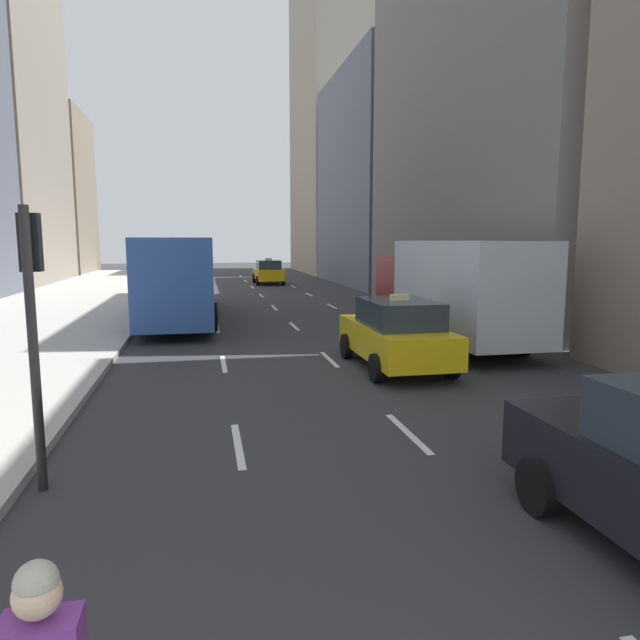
{
  "coord_description": "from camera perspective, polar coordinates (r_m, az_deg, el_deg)",
  "views": [
    {
      "loc": [
        -0.67,
        -0.61,
        3.18
      ],
      "look_at": [
        1.99,
        12.31,
        1.32
      ],
      "focal_mm": 32.0,
      "sensor_mm": 36.0,
      "label": 1
    }
  ],
  "objects": [
    {
      "name": "taxi_lead",
      "position": [
        41.57,
        -5.19,
        4.82
      ],
      "size": [
        2.02,
        4.4,
        1.87
      ],
      "color": "yellow",
      "rests_on": "ground"
    },
    {
      "name": "sidewalk_left",
      "position": [
        28.5,
        -24.4,
        1.05
      ],
      "size": [
        8.0,
        66.0,
        0.15
      ],
      "primitive_type": "cube",
      "color": "#ADAAA3",
      "rests_on": "ground"
    },
    {
      "name": "building_row_right",
      "position": [
        35.85,
        10.24,
        22.46
      ],
      "size": [
        6.0,
        64.42,
        30.6
      ],
      "color": "gray",
      "rests_on": "ground"
    },
    {
      "name": "box_truck",
      "position": [
        17.92,
        13.04,
        3.11
      ],
      "size": [
        2.58,
        8.4,
        3.15
      ],
      "color": "maroon",
      "rests_on": "ground"
    },
    {
      "name": "lane_markings",
      "position": [
        24.05,
        -3.73,
        0.42
      ],
      "size": [
        5.72,
        56.0,
        0.01
      ],
      "color": "white",
      "rests_on": "ground"
    },
    {
      "name": "taxi_second",
      "position": [
        14.26,
        7.63,
        -1.33
      ],
      "size": [
        2.02,
        4.4,
        1.87
      ],
      "color": "yellow",
      "rests_on": "ground"
    },
    {
      "name": "city_bus",
      "position": [
        23.47,
        -13.97,
        4.39
      ],
      "size": [
        2.8,
        11.61,
        3.25
      ],
      "color": "#2D519E",
      "rests_on": "ground"
    },
    {
      "name": "traffic_light_pole",
      "position": [
        7.92,
        -26.83,
        1.57
      ],
      "size": [
        0.24,
        0.42,
        3.6
      ],
      "color": "black",
      "rests_on": "ground"
    }
  ]
}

